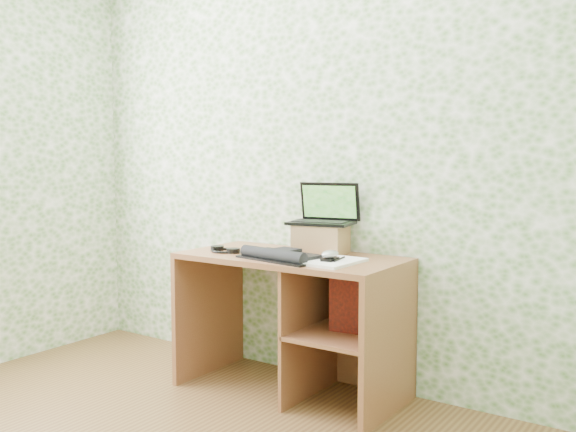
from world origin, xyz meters
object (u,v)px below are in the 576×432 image
Objects in this scene: desk at (306,306)px; keyboard at (280,255)px; laptop at (325,214)px; riser at (321,239)px; notepad at (333,262)px.

keyboard reaches higher than desk.
riser is at bearing -100.92° from laptop.
desk is 0.51m from laptop.
riser is 0.31m from keyboard.
notepad is at bearing -47.77° from riser.
laptop is 1.16× the size of notepad.
keyboard is (-0.07, -0.29, -0.06)m from riser.
notepad is (0.23, -0.12, 0.28)m from desk.
riser is 0.57× the size of keyboard.
desk is 0.38m from notepad.
desk is at bearing -108.52° from laptop.
desk is 0.37m from riser.
riser is 0.71× the size of laptop.
laptop reaches higher than keyboard.
laptop is 0.39m from keyboard.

